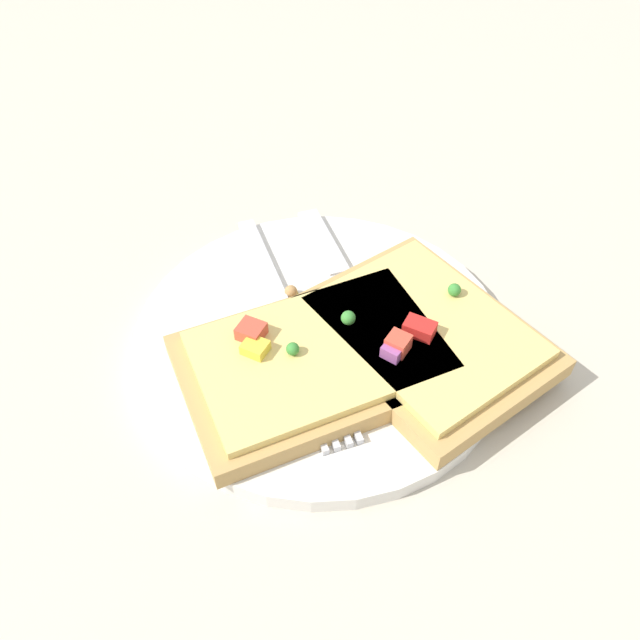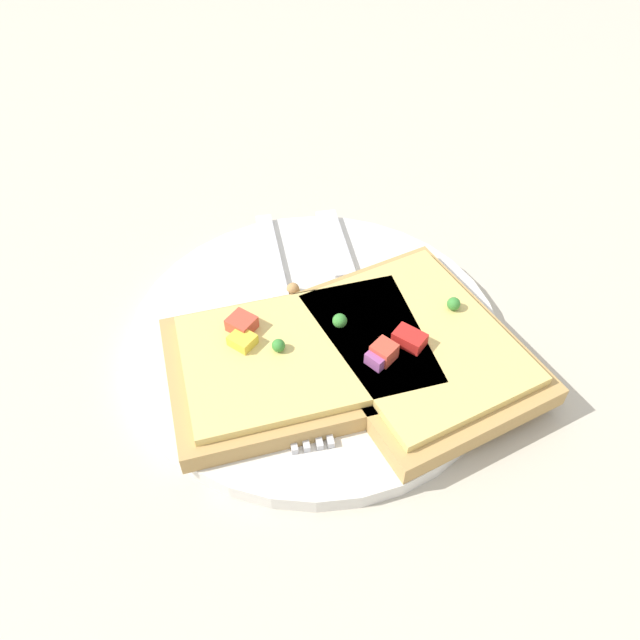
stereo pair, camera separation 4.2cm
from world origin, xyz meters
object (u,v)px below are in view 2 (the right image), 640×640
(plate, at_px, (320,336))
(pizza_slice_main, at_px, (310,358))
(knife, at_px, (353,286))
(pizza_slice_corner, at_px, (421,345))
(fork, at_px, (292,327))

(plate, xyz_separation_m, pizza_slice_main, (0.03, -0.01, 0.02))
(knife, xyz_separation_m, pizza_slice_corner, (0.07, 0.04, 0.01))
(pizza_slice_main, distance_m, pizza_slice_corner, 0.07)
(plate, relative_size, pizza_slice_corner, 1.35)
(knife, relative_size, pizza_slice_corner, 1.10)
(pizza_slice_main, bearing_deg, fork, 94.79)
(pizza_slice_corner, bearing_deg, fork, -133.02)
(knife, height_order, pizza_slice_main, pizza_slice_main)
(plate, distance_m, pizza_slice_main, 0.04)
(fork, bearing_deg, pizza_slice_main, 9.42)
(fork, distance_m, pizza_slice_corner, 0.09)
(fork, xyz_separation_m, pizza_slice_corner, (0.02, 0.09, 0.01))
(plate, height_order, pizza_slice_main, pizza_slice_main)
(plate, height_order, fork, fork)
(plate, bearing_deg, pizza_slice_corner, 70.60)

